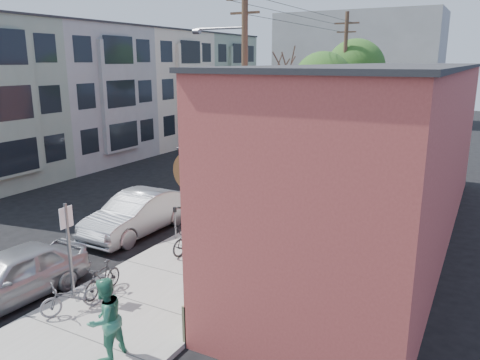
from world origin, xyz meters
The scene contains 27 objects.
ground centered at (0.00, 0.00, 0.00)m, with size 120.00×120.00×0.00m, color black.
sidewalk centered at (4.25, 11.00, 0.07)m, with size 4.50×58.00×0.15m, color #A3A097.
cafe_building centered at (8.99, 4.99, 3.30)m, with size 6.60×20.20×6.61m.
apartment_row centered at (-11.85, 14.00, 4.50)m, with size 6.30×32.00×9.00m.
end_cap_building centered at (-2.00, 42.00, 6.00)m, with size 18.00×8.00×12.00m, color #A09F9B.
sign_post centered at (2.35, -4.63, 1.83)m, with size 0.07×0.45×2.80m.
parking_meter_near centered at (2.25, 0.49, 0.98)m, with size 0.14×0.14×1.24m.
parking_meter_far centered at (2.25, 8.71, 0.98)m, with size 0.14×0.14×1.24m.
utility_pole_near centered at (2.39, 5.74, 5.41)m, with size 3.57×0.28×10.00m.
utility_pole_far centered at (2.45, 21.40, 5.34)m, with size 1.80×0.28×10.00m.
tree_bare centered at (2.80, 9.00, 2.96)m, with size 0.24×0.24×5.61m.
tree_leafy_mid centered at (2.80, 15.55, 5.45)m, with size 3.75×3.75×7.19m.
tree_leafy_far centered at (2.80, 23.12, 6.15)m, with size 4.46×4.46×8.24m.
patio_chair_a centered at (6.20, -2.97, 0.59)m, with size 0.50×0.50×0.88m, color #114020, non-canonical shape.
patio_chair_b centered at (6.06, -1.92, 0.59)m, with size 0.50×0.50×0.88m, color #114020, non-canonical shape.
patron_grey centered at (5.24, -2.28, 1.02)m, with size 0.63×0.41×1.73m, color slate.
patron_green centered at (5.26, -6.29, 1.12)m, with size 0.94×0.74×1.94m, color #338161.
cyclist centered at (3.48, -0.25, 1.07)m, with size 1.19×0.69×1.85m, color maroon.
cyclist_bike centered at (3.48, -0.25, 0.65)m, with size 0.67×1.91×1.00m, color black.
parked_bike_a centered at (2.99, -4.10, 0.62)m, with size 0.44×1.57×0.95m, color black.
parked_bike_b centered at (3.01, -5.24, 0.59)m, with size 0.59×1.69×0.89m, color slate.
car_0 centered at (0.80, -5.45, 0.77)m, with size 1.83×4.54×1.55m, color #A1A3A9.
car_1 centered at (0.36, 0.53, 0.83)m, with size 1.76×5.04×1.66m, color #A0A2A7.
car_2 centered at (0.73, 7.99, 0.78)m, with size 2.18×5.36×1.56m, color black.
car_3 centered at (0.30, 14.12, 0.82)m, with size 2.73×5.91×1.64m, color #A7A8AF.
car_4 centered at (0.41, 20.01, 0.80)m, with size 1.69×4.85×1.60m, color #9DA2A4.
bus centered at (-3.21, 24.37, 1.30)m, with size 2.19×9.35×2.60m, color silver.
Camera 1 is at (12.38, -13.12, 6.74)m, focal length 35.00 mm.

